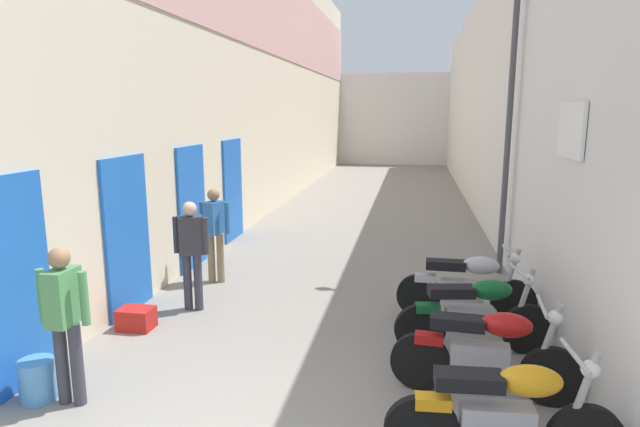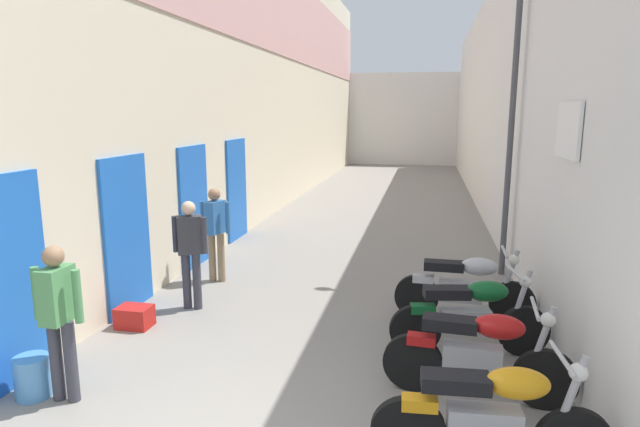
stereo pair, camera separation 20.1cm
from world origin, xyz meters
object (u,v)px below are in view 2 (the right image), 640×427
Objects in this scene: motorcycle_fourth at (465,286)px; water_jug_near_door at (33,377)px; motorcycle_second at (479,352)px; motorcycle_third at (471,314)px; plastic_crate at (135,317)px; pedestrian_mid_alley at (190,247)px; street_lamp at (507,107)px; pedestrian_by_doorway at (59,312)px; motorcycle_nearest at (492,415)px; pedestrian_further_down at (216,228)px.

water_jug_near_door is at bearing -146.72° from motorcycle_fourth.
motorcycle_fourth is (0.00, 2.02, 0.00)m from motorcycle_second.
motorcycle_fourth is (0.00, 1.03, 0.00)m from motorcycle_third.
water_jug_near_door reaches higher than plastic_crate.
motorcycle_second reaches higher than plastic_crate.
motorcycle_fourth reaches higher than plastic_crate.
street_lamp is (4.51, 2.59, 1.95)m from pedestrian_mid_alley.
plastic_crate is at bearing 99.64° from pedestrian_by_doorway.
motorcycle_fourth is 3.84m from pedestrian_mid_alley.
motorcycle_second is 4.42m from water_jug_near_door.
street_lamp is (4.67, 5.14, 1.95)m from pedestrian_by_doorway.
pedestrian_by_doorway is at bearing -80.36° from plastic_crate.
motorcycle_third reaches higher than plastic_crate.
motorcycle_nearest is 5.69m from pedestrian_further_down.
motorcycle_second is at bearing 11.61° from pedestrian_by_doorway.
motorcycle_nearest is at bearing -36.78° from pedestrian_mid_alley.
pedestrian_mid_alley reaches higher than motorcycle_third.
pedestrian_by_doorway is at bearing -144.48° from motorcycle_fourth.
water_jug_near_door is at bearing -178.49° from pedestrian_by_doorway.
water_jug_near_door is at bearing -95.85° from pedestrian_further_down.
pedestrian_further_down is at bearing 84.15° from water_jug_near_door.
pedestrian_further_down is at bearing 142.88° from motorcycle_second.
motorcycle_third is at bearing 90.00° from motorcycle_nearest.
motorcycle_nearest is 4.35m from water_jug_near_door.
pedestrian_mid_alley is at bearing -150.17° from street_lamp.
pedestrian_mid_alley is at bearing 143.22° from motorcycle_nearest.
pedestrian_by_doorway is 0.79m from water_jug_near_door.
motorcycle_third is 4.43m from pedestrian_further_down.
water_jug_near_door is (-4.33, 0.29, -0.29)m from motorcycle_nearest.
motorcycle_second is 0.99m from motorcycle_third.
water_jug_near_door is (-0.39, -3.81, -0.71)m from pedestrian_further_down.
pedestrian_further_down is (-3.94, 0.96, 0.42)m from motorcycle_fourth.
motorcycle_second is at bearing -37.12° from pedestrian_further_down.
water_jug_near_door is at bearing -157.29° from motorcycle_third.
motorcycle_fourth is 1.18× the size of pedestrian_mid_alley.
pedestrian_by_doorway is 1.00× the size of pedestrian_mid_alley.
motorcycle_nearest is 4.21× the size of plastic_crate.
motorcycle_third is 1.03m from motorcycle_fourth.
motorcycle_fourth is at bearing 14.04° from plastic_crate.
street_lamp reaches higher than pedestrian_further_down.
pedestrian_further_down reaches higher than motorcycle_nearest.
motorcycle_fourth is 4.21× the size of plastic_crate.
motorcycle_nearest is at bearing -3.78° from water_jug_near_door.
motorcycle_second is at bearing -99.25° from street_lamp.
pedestrian_mid_alley is 1.20m from plastic_crate.
motorcycle_nearest is at bearing -46.08° from pedestrian_further_down.
pedestrian_further_down is 5.21m from street_lamp.
motorcycle_nearest is at bearing -25.77° from plastic_crate.
motorcycle_fourth is at bearing 89.99° from motorcycle_third.
motorcycle_nearest is 2.10m from motorcycle_third.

